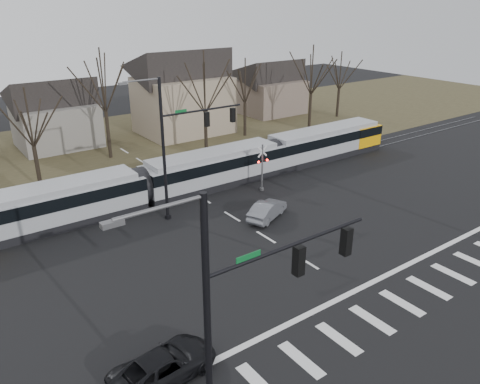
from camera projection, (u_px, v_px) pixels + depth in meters
ground at (331, 277)px, 27.09m from camera, size 140.00×140.00×0.00m
grass_verge at (117, 146)px, 51.08m from camera, size 140.00×28.00×0.01m
crosswalk at (387, 311)px, 24.08m from camera, size 27.00×2.60×0.01m
stop_line at (355, 291)px, 25.73m from camera, size 28.00×0.35×0.01m
lane_dashes at (191, 191)px, 39.08m from camera, size 0.18×30.00×0.01m
rail_pair at (192, 192)px, 38.92m from camera, size 90.00×1.52×0.06m
tram at (212, 168)px, 39.60m from camera, size 40.71×3.02×3.09m
sedan at (267, 210)px, 34.10m from camera, size 4.41×5.04×1.31m
suv at (164, 365)px, 19.62m from camera, size 3.26×5.21×1.31m
signal_pole_near_left at (250, 313)px, 14.79m from camera, size 9.28×0.44×10.20m
signal_pole_far at (183, 140)px, 32.98m from camera, size 9.28×0.44×10.20m
rail_crossing_signal at (262, 169)px, 38.66m from camera, size 1.08×0.36×4.00m
tree_row at (155, 108)px, 45.76m from camera, size 59.20×7.20×10.00m
house_b at (54, 110)px, 49.86m from camera, size 8.64×7.56×7.65m
house_c at (183, 88)px, 54.70m from camera, size 10.80×8.64×10.10m
house_d at (271, 84)px, 64.79m from camera, size 8.64×7.56×7.65m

